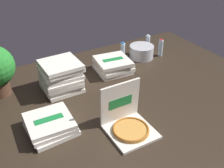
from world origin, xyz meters
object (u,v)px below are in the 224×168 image
object	(u,v)px
pizza_stack_left_mid	(113,65)
water_bottle_2	(161,48)
pizza_stack_center_far	(61,76)
open_pizza_box	(128,123)
ice_bucket	(142,52)
water_bottle_0	(123,51)
water_bottle_1	(148,43)
pizza_stack_left_near	(50,125)

from	to	relation	value
pizza_stack_left_mid	water_bottle_2	size ratio (longest dim) A/B	1.85
pizza_stack_center_far	water_bottle_2	xyz separation A→B (m)	(1.38, 0.12, -0.05)
open_pizza_box	water_bottle_2	world-z (taller)	open_pizza_box
pizza_stack_center_far	pizza_stack_left_mid	bearing A→B (deg)	5.74
ice_bucket	water_bottle_2	world-z (taller)	water_bottle_2
pizza_stack_center_far	water_bottle_2	world-z (taller)	pizza_stack_center_far
water_bottle_0	open_pizza_box	bearing A→B (deg)	-119.76
pizza_stack_center_far	water_bottle_1	size ratio (longest dim) A/B	1.79
pizza_stack_center_far	open_pizza_box	bearing A→B (deg)	-73.76
pizza_stack_center_far	water_bottle_0	size ratio (longest dim) A/B	1.79
pizza_stack_center_far	pizza_stack_left_near	bearing A→B (deg)	-119.27
water_bottle_1	pizza_stack_left_near	bearing A→B (deg)	-151.78
water_bottle_1	water_bottle_0	bearing A→B (deg)	-174.28
pizza_stack_left_mid	water_bottle_1	size ratio (longest dim) A/B	1.85
water_bottle_0	pizza_stack_center_far	bearing A→B (deg)	-163.13
pizza_stack_left_near	water_bottle_1	world-z (taller)	water_bottle_1
pizza_stack_center_far	ice_bucket	bearing A→B (deg)	9.69
water_bottle_0	water_bottle_1	xyz separation A→B (m)	(0.41, 0.04, 0.00)
open_pizza_box	pizza_stack_center_far	world-z (taller)	open_pizza_box
open_pizza_box	water_bottle_0	xyz separation A→B (m)	(0.66, 1.15, 0.03)
water_bottle_0	pizza_stack_left_mid	bearing A→B (deg)	-140.71
pizza_stack_left_near	water_bottle_1	size ratio (longest dim) A/B	1.78
pizza_stack_center_far	water_bottle_0	distance (m)	0.95
pizza_stack_left_near	pizza_stack_center_far	bearing A→B (deg)	60.73
pizza_stack_center_far	water_bottle_0	xyz separation A→B (m)	(0.91, 0.28, -0.05)
water_bottle_0	water_bottle_1	distance (m)	0.42
water_bottle_2	pizza_stack_left_mid	bearing A→B (deg)	-175.91
open_pizza_box	pizza_stack_center_far	xyz separation A→B (m)	(-0.25, 0.87, 0.08)
open_pizza_box	ice_bucket	bearing A→B (deg)	50.21
pizza_stack_left_mid	ice_bucket	size ratio (longest dim) A/B	1.37
pizza_stack_left_mid	water_bottle_2	world-z (taller)	water_bottle_2
pizza_stack_left_mid	water_bottle_0	bearing A→B (deg)	39.29
pizza_stack_left_mid	water_bottle_1	world-z (taller)	water_bottle_1
pizza_stack_left_near	pizza_stack_left_mid	bearing A→B (deg)	32.94
pizza_stack_left_near	water_bottle_1	distance (m)	1.86
ice_bucket	water_bottle_0	size ratio (longest dim) A/B	1.35
pizza_stack_left_mid	water_bottle_2	distance (m)	0.73
water_bottle_0	water_bottle_1	world-z (taller)	same
pizza_stack_left_near	water_bottle_0	distance (m)	1.49
ice_bucket	water_bottle_0	xyz separation A→B (m)	(-0.23, 0.08, 0.03)
open_pizza_box	water_bottle_2	bearing A→B (deg)	41.25
open_pizza_box	water_bottle_1	distance (m)	1.60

